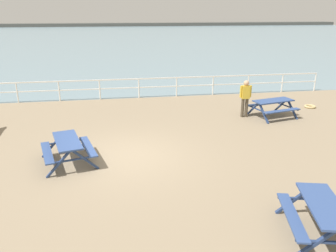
{
  "coord_description": "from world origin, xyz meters",
  "views": [
    {
      "loc": [
        -0.36,
        -10.27,
        4.57
      ],
      "look_at": [
        1.45,
        0.51,
        0.8
      ],
      "focal_mm": 36.07,
      "sensor_mm": 36.0,
      "label": 1
    }
  ],
  "objects": [
    {
      "name": "picnic_table_mid_centre",
      "position": [
        -1.83,
        -0.19,
        0.58
      ],
      "size": [
        1.9,
        2.11,
        0.8
      ],
      "rotation": [
        0.0,
        0.0,
        1.82
      ],
      "color": "#334C84",
      "rests_on": "ground"
    },
    {
      "name": "visitor",
      "position": [
        5.42,
        3.51,
        0.95
      ],
      "size": [
        0.53,
        0.23,
        1.66
      ],
      "rotation": [
        0.0,
        0.0,
        1.53
      ],
      "color": "#4C4233",
      "rests_on": "ground"
    },
    {
      "name": "ground_plane",
      "position": [
        0.0,
        0.0,
        -0.1
      ],
      "size": [
        30.0,
        24.0,
        0.2
      ],
      "primitive_type": "cube",
      "color": "gray"
    },
    {
      "name": "sea_band",
      "position": [
        0.0,
        52.75,
        0.0
      ],
      "size": [
        142.0,
        90.0,
        0.01
      ],
      "primitive_type": "cube",
      "color": "gray",
      "rests_on": "ground"
    },
    {
      "name": "picnic_table_near_left",
      "position": [
        3.84,
        -4.83,
        0.58
      ],
      "size": [
        1.91,
        2.12,
        0.8
      ],
      "rotation": [
        0.0,
        0.0,
        1.31
      ],
      "color": "#334C84",
      "rests_on": "ground"
    },
    {
      "name": "picnic_table_near_right",
      "position": [
        6.67,
        3.29,
        0.58
      ],
      "size": [
        2.09,
        1.87,
        0.8
      ],
      "rotation": [
        0.0,
        0.0,
        0.22
      ],
      "color": "#334C84",
      "rests_on": "ground"
    },
    {
      "name": "seaward_railing",
      "position": [
        -0.0,
        7.75,
        0.76
      ],
      "size": [
        23.07,
        0.07,
        1.08
      ],
      "color": "white",
      "rests_on": "ground"
    },
    {
      "name": "distant_shoreline",
      "position": [
        0.0,
        95.75,
        0.0
      ],
      "size": [
        142.0,
        6.0,
        1.8
      ],
      "primitive_type": "cube",
      "color": "#4C4C47",
      "rests_on": "ground"
    },
    {
      "name": "rope_coil",
      "position": [
        9.22,
        4.41,
        0.06
      ],
      "size": [
        0.55,
        0.55,
        0.11
      ],
      "primitive_type": "torus",
      "color": "tan",
      "rests_on": "ground"
    }
  ]
}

